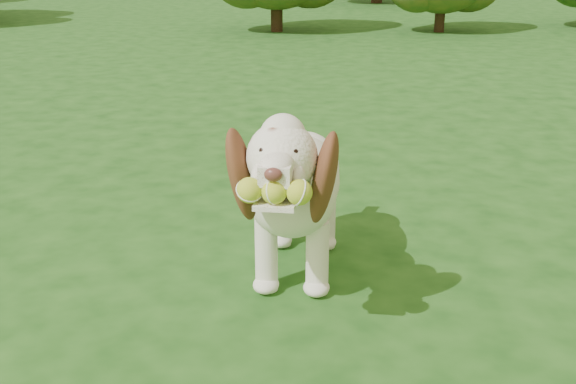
# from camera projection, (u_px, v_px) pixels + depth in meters

# --- Properties ---
(ground) EXTENTS (80.00, 80.00, 0.00)m
(ground) POSITION_uv_depth(u_px,v_px,m) (161.00, 305.00, 2.78)
(ground) COLOR #164112
(ground) RESTS_ON ground
(dog) EXTENTS (0.42, 1.21, 0.79)m
(dog) POSITION_uv_depth(u_px,v_px,m) (295.00, 181.00, 2.87)
(dog) COLOR white
(dog) RESTS_ON ground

